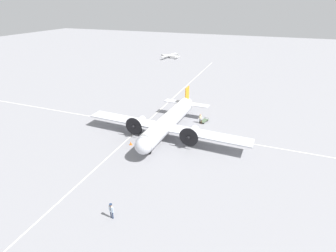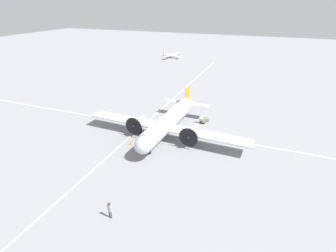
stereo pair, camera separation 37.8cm
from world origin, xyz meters
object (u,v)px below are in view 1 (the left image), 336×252
suitcase_near_door (201,122)px  light_aircraft_distant (170,56)px  crew_foreground (111,209)px  passenger_boarding (200,118)px  airliner_main (167,122)px  baggage_cart (204,121)px  traffic_cone (131,143)px

suitcase_near_door → light_aircraft_distant: 62.18m
crew_foreground → passenger_boarding: 26.48m
airliner_main → crew_foreground: size_ratio=14.97×
airliner_main → light_aircraft_distant: size_ratio=2.67×
passenger_boarding → baggage_cart: size_ratio=0.85×
passenger_boarding → baggage_cart: (0.70, -0.58, -0.83)m
traffic_cone → airliner_main: bearing=-41.7°
light_aircraft_distant → airliner_main: bearing=121.5°
airliner_main → traffic_cone: 6.83m
suitcase_near_door → traffic_cone: bearing=144.5°
baggage_cart → light_aircraft_distant: 61.60m
airliner_main → passenger_boarding: airliner_main is taller
passenger_boarding → baggage_cart: passenger_boarding is taller
passenger_boarding → baggage_cart: 1.24m
crew_foreground → traffic_cone: crew_foreground is taller
light_aircraft_distant → traffic_cone: (-67.58, -19.02, -0.57)m
airliner_main → traffic_cone: bearing=-39.2°
light_aircraft_distant → traffic_cone: bearing=116.9°
suitcase_near_door → baggage_cart: 0.88m
crew_foreground → traffic_cone: 15.54m
baggage_cart → airliner_main: bearing=-15.7°
crew_foreground → light_aircraft_distant: size_ratio=0.18×
passenger_boarding → light_aircraft_distant: 61.97m
suitcase_near_door → baggage_cart: size_ratio=0.26×
suitcase_near_door → traffic_cone: size_ratio=1.00×
light_aircraft_distant → crew_foreground: bearing=117.9°
suitcase_near_door → baggage_cart: bearing=-22.1°
airliner_main → suitcase_near_door: bearing=151.8°
airliner_main → suitcase_near_door: (6.97, -4.12, -2.28)m
passenger_boarding → suitcase_near_door: passenger_boarding is taller
baggage_cart → traffic_cone: baggage_cart is taller
airliner_main → crew_foreground: bearing=6.4°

